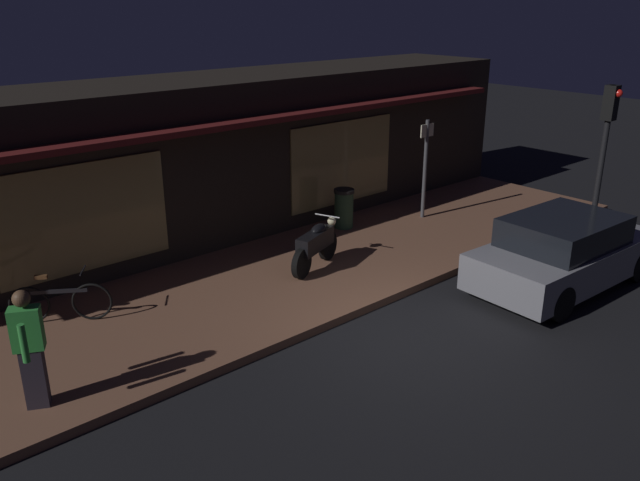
% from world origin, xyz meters
% --- Properties ---
extents(ground_plane, '(60.00, 60.00, 0.00)m').
position_xyz_m(ground_plane, '(0.00, 0.00, 0.00)').
color(ground_plane, black).
extents(sidewalk_slab, '(18.00, 4.00, 0.15)m').
position_xyz_m(sidewalk_slab, '(0.00, 3.00, 0.07)').
color(sidewalk_slab, brown).
rests_on(sidewalk_slab, ground_plane).
extents(storefront_building, '(18.00, 3.30, 3.60)m').
position_xyz_m(storefront_building, '(0.00, 6.39, 1.80)').
color(storefront_building, black).
rests_on(storefront_building, ground_plane).
extents(motorcycle, '(1.63, 0.80, 0.97)m').
position_xyz_m(motorcycle, '(0.53, 2.90, 0.65)').
color(motorcycle, black).
rests_on(motorcycle, sidewalk_slab).
extents(bicycle_parked, '(1.40, 0.96, 0.91)m').
position_xyz_m(bicycle_parked, '(-4.16, 3.95, 0.51)').
color(bicycle_parked, black).
rests_on(bicycle_parked, sidewalk_slab).
extents(person_photographer, '(0.44, 0.58, 1.67)m').
position_xyz_m(person_photographer, '(-5.31, 1.77, 1.03)').
color(person_photographer, '#28232D').
rests_on(person_photographer, sidewalk_slab).
extents(sign_post, '(0.44, 0.09, 2.40)m').
position_xyz_m(sign_post, '(4.63, 3.59, 1.51)').
color(sign_post, '#47474C').
rests_on(sign_post, sidewalk_slab).
extents(trash_bin, '(0.48, 0.48, 0.93)m').
position_xyz_m(trash_bin, '(2.64, 4.32, 0.62)').
color(trash_bin, '#2D4C33').
rests_on(trash_bin, sidewalk_slab).
extents(traffic_light_pole, '(0.24, 0.33, 3.60)m').
position_xyz_m(traffic_light_pole, '(5.77, -0.14, 2.48)').
color(traffic_light_pole, black).
rests_on(traffic_light_pole, ground_plane).
extents(parked_car_near, '(4.17, 1.94, 1.42)m').
position_xyz_m(parked_car_near, '(3.70, -0.64, 0.70)').
color(parked_car_near, black).
rests_on(parked_car_near, ground_plane).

